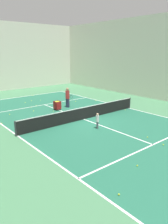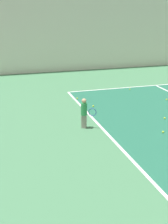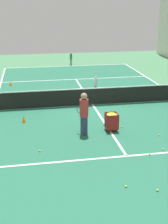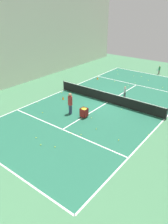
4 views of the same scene
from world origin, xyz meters
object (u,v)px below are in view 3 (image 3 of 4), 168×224
at_px(coach_at_net, 84,111).
at_px(training_cone_0, 11,84).
at_px(training_cone_1, 24,119).
at_px(tennis_net, 93,96).
at_px(ball_cart, 112,118).
at_px(child_midcourt, 95,84).
at_px(player_near_baseline, 71,58).

relative_size(coach_at_net, training_cone_0, 6.42).
xyz_separation_m(training_cone_0, training_cone_1, (-0.87, 6.90, 0.02)).
bearing_deg(tennis_net, coach_at_net, 72.73).
distance_m(coach_at_net, training_cone_1, 3.17).
xyz_separation_m(coach_at_net, ball_cart, (-1.23, -0.19, -0.48)).
xyz_separation_m(child_midcourt, ball_cart, (0.52, 5.64, -0.06)).
height_order(player_near_baseline, coach_at_net, coach_at_net).
height_order(coach_at_net, training_cone_0, coach_at_net).
distance_m(ball_cart, training_cone_0, 9.66).
relative_size(child_midcourt, training_cone_1, 3.29).
xyz_separation_m(coach_at_net, child_midcourt, (-1.75, -5.83, -0.42)).
relative_size(child_midcourt, ball_cart, 1.33).
bearing_deg(ball_cart, tennis_net, -88.83).
xyz_separation_m(player_near_baseline, training_cone_0, (4.92, 6.42, -0.48)).
bearing_deg(training_cone_1, ball_cart, 156.60).
bearing_deg(tennis_net, training_cone_0, -47.79).
bearing_deg(training_cone_0, child_midcourt, 150.64).
distance_m(player_near_baseline, training_cone_0, 8.10).
height_order(training_cone_0, training_cone_1, training_cone_1).
relative_size(tennis_net, coach_at_net, 5.95).
xyz_separation_m(coach_at_net, training_cone_1, (2.47, -1.79, -0.87)).
bearing_deg(coach_at_net, tennis_net, -38.55).
relative_size(player_near_baseline, ball_cart, 1.37).
distance_m(tennis_net, training_cone_1, 4.13).
relative_size(tennis_net, child_midcourt, 10.14).
relative_size(tennis_net, ball_cart, 13.52).
xyz_separation_m(player_near_baseline, ball_cart, (0.34, 14.92, -0.07)).
distance_m(player_near_baseline, ball_cart, 14.93).
xyz_separation_m(player_near_baseline, child_midcourt, (-0.17, 9.28, -0.02)).
relative_size(coach_at_net, training_cone_1, 5.60).
xyz_separation_m(coach_at_net, training_cone_0, (3.34, -8.69, -0.89)).
xyz_separation_m(tennis_net, training_cone_1, (3.63, 1.94, -0.33)).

